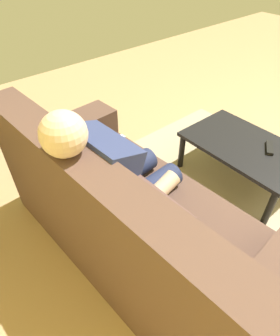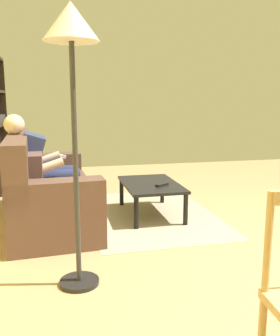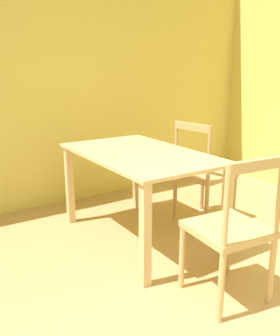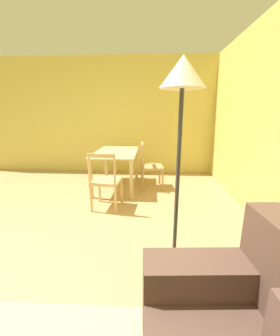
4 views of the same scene
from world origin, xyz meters
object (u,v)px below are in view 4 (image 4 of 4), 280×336
Objects in this scene: dining_table at (116,157)px; floor_lamp at (182,96)px; dining_chair_facing_couch at (106,181)px; dining_chair_near_wall at (150,166)px.

floor_lamp is at bearing 22.04° from dining_table.
floor_lamp reaches higher than dining_chair_facing_couch.
dining_chair_facing_couch is 1.96m from floor_lamp.
floor_lamp reaches higher than dining_chair_near_wall.
floor_lamp is at bearing 6.22° from dining_chair_near_wall.
dining_chair_near_wall is (0.00, 0.68, -0.17)m from dining_table.
dining_chair_near_wall is 1.01× the size of dining_chair_facing_couch.
dining_chair_facing_couch is (0.99, -0.00, -0.17)m from dining_table.
dining_table is 1.01m from dining_chair_facing_couch.
dining_table is 0.70× the size of floor_lamp.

